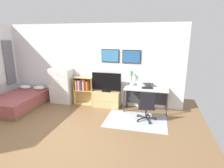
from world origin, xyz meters
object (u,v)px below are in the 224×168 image
object	(u,v)px
bed	(20,101)
wine_glass	(132,84)
laptop	(147,86)
dresser	(62,86)
desk	(146,92)
office_chair	(147,106)
bookshelf	(83,88)
tv_stand	(107,99)
television	(106,82)
bamboo_vase	(131,79)
computer_mouse	(155,89)

from	to	relation	value
bed	wine_glass	bearing A→B (deg)	7.34
bed	laptop	bearing A→B (deg)	9.26
dresser	desk	distance (m)	2.93
office_chair	bookshelf	bearing A→B (deg)	150.98
laptop	tv_stand	bearing A→B (deg)	176.25
bed	wine_glass	size ratio (longest dim) A/B	11.19
bookshelf	television	distance (m)	0.90
dresser	tv_stand	world-z (taller)	dresser
dresser	television	xyz separation A→B (m)	(1.64, -0.01, 0.23)
tv_stand	bamboo_vase	world-z (taller)	bamboo_vase
wine_glass	television	bearing A→B (deg)	170.17
tv_stand	computer_mouse	world-z (taller)	computer_mouse
dresser	bamboo_vase	distance (m)	2.47
bamboo_vase	laptop	bearing A→B (deg)	-8.70
office_chair	wine_glass	xyz separation A→B (m)	(-0.49, 0.64, 0.42)
bed	bookshelf	size ratio (longest dim) A/B	2.11
bed	desk	bearing A→B (deg)	8.80
desk	bamboo_vase	size ratio (longest dim) A/B	2.71
laptop	computer_mouse	xyz separation A→B (m)	(0.23, -0.13, -0.04)
bookshelf	wine_glass	size ratio (longest dim) A/B	5.30
desk	wine_glass	distance (m)	0.53
bed	television	distance (m)	2.94
wine_glass	office_chair	bearing A→B (deg)	-52.54
computer_mouse	office_chair	bearing A→B (deg)	-104.04
television	bamboo_vase	world-z (taller)	bamboo_vase
dresser	laptop	xyz separation A→B (m)	(2.95, 0.06, 0.19)
tv_stand	dresser	bearing A→B (deg)	-179.47
bed	office_chair	bearing A→B (deg)	-2.60
television	laptop	size ratio (longest dim) A/B	2.39
bed	desk	distance (m)	4.15
television	wine_glass	distance (m)	0.89
office_chair	desk	bearing A→B (deg)	87.51
bed	computer_mouse	size ratio (longest dim) A/B	19.37
wine_glass	bed	bearing A→B (deg)	-170.55
desk	wine_glass	xyz separation A→B (m)	(-0.41, -0.18, 0.27)
desk	television	bearing A→B (deg)	-178.91
bamboo_vase	wine_glass	bearing A→B (deg)	-75.56
bookshelf	office_chair	size ratio (longest dim) A/B	1.11
bookshelf	wine_glass	world-z (taller)	bookshelf
desk	computer_mouse	xyz separation A→B (m)	(0.26, -0.09, 0.16)
bed	computer_mouse	xyz separation A→B (m)	(4.32, 0.69, 0.53)
bookshelf	television	xyz separation A→B (m)	(0.86, -0.07, 0.26)
desk	bed	bearing A→B (deg)	-169.09
computer_mouse	bamboo_vase	bearing A→B (deg)	164.36
dresser	bookshelf	size ratio (longest dim) A/B	1.28
laptop	wine_glass	size ratio (longest dim) A/B	2.25
dresser	wine_glass	bearing A→B (deg)	-3.62
bed	tv_stand	bearing A→B (deg)	13.63
dresser	television	bearing A→B (deg)	-0.26
dresser	tv_stand	bearing A→B (deg)	0.53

